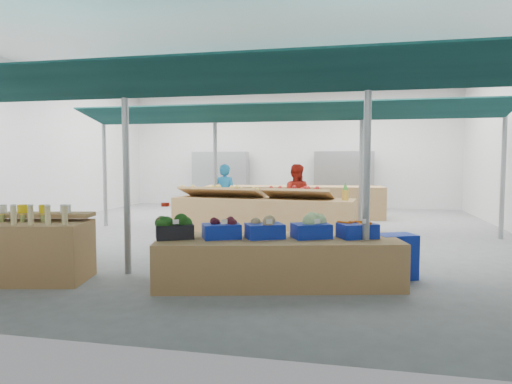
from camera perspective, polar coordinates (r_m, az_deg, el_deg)
floor at (r=10.66m, az=-0.70°, el=-5.27°), size 13.00×13.00×0.00m
hall at (r=11.97m, az=0.83°, el=8.45°), size 13.00×13.00×13.00m
pole_grid at (r=8.66m, az=1.59°, el=4.62°), size 10.00×4.60×3.00m
awnings at (r=8.72m, az=1.60°, el=11.00°), size 9.50×7.08×0.30m
back_shelving_left at (r=16.98m, az=-4.46°, el=1.57°), size 2.00×0.50×2.00m
back_shelving_right at (r=16.28m, az=10.91°, el=1.40°), size 2.00×0.50×2.00m
bottle_shelf at (r=7.36m, az=-27.35°, el=-6.32°), size 2.03×1.47×1.12m
veg_counter at (r=6.39m, az=2.76°, el=-8.61°), size 3.47×1.83×0.64m
fruit_counter at (r=10.28m, az=0.85°, el=-3.17°), size 4.11×1.25×0.87m
far_counter at (r=13.66m, az=4.75°, el=-1.24°), size 5.33×1.61×0.95m
crate_stack at (r=6.98m, az=17.07°, el=-7.70°), size 0.65×0.57×0.65m
vendor_left at (r=11.59m, az=-3.91°, el=-0.50°), size 0.62×0.43×1.62m
vendor_right at (r=11.23m, az=4.95°, el=-0.65°), size 0.83×0.67×1.62m
crate_broccoli at (r=6.37m, az=-10.14°, el=-4.33°), size 0.60×0.54×0.35m
crate_beets at (r=6.30m, az=-4.34°, el=-4.59°), size 0.60×0.54×0.29m
crate_celeriac at (r=6.30m, az=1.10°, el=-4.49°), size 0.60×0.54×0.31m
crate_cabbage at (r=6.36m, az=6.92°, el=-4.31°), size 0.60×0.54×0.35m
crate_carrots at (r=6.48m, az=12.57°, el=-4.64°), size 0.60×0.54×0.29m
sparrow at (r=6.27m, az=-11.65°, el=-3.65°), size 0.12×0.09×0.11m
pole_ribbon at (r=6.47m, az=-11.29°, el=-1.73°), size 0.12×0.12×0.28m
apple_heap_yellow at (r=10.43m, az=-4.41°, el=0.23°), size 1.98×0.96×0.27m
apple_heap_red at (r=9.94m, az=5.28°, el=0.05°), size 1.58×0.90×0.27m
pineapple at (r=9.80m, az=11.10°, el=0.02°), size 0.14×0.14×0.39m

